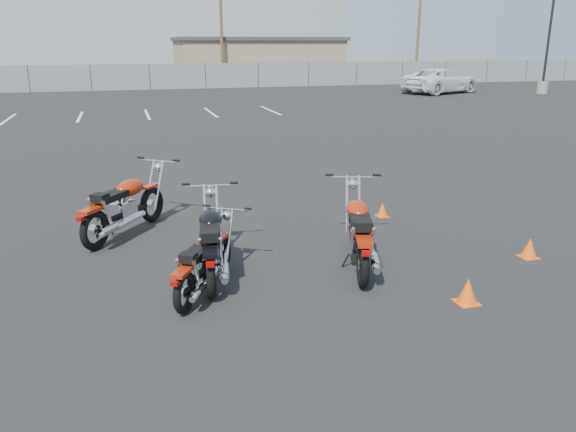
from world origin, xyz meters
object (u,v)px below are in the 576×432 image
object	(u,v)px
motorcycle_second_black	(212,242)
white_van	(441,74)
motorcycle_rear_red	(359,232)
motorcycle_third_red	(205,262)
motorcycle_front_red	(125,206)

from	to	relation	value
motorcycle_second_black	white_van	size ratio (longest dim) A/B	0.34
motorcycle_second_black	motorcycle_rear_red	xyz separation A→B (m)	(2.17, -0.25, 0.02)
motorcycle_third_red	white_van	distance (m)	33.36
motorcycle_front_red	motorcycle_rear_red	world-z (taller)	motorcycle_rear_red
motorcycle_second_black	white_van	distance (m)	32.82
motorcycle_second_black	motorcycle_third_red	bearing A→B (deg)	-108.73
motorcycle_front_red	motorcycle_third_red	bearing A→B (deg)	-70.18
motorcycle_third_red	white_van	size ratio (longest dim) A/B	0.27
motorcycle_front_red	white_van	xyz separation A→B (m)	(20.69, 24.17, 0.74)
white_van	motorcycle_front_red	bearing A→B (deg)	116.72
motorcycle_third_red	motorcycle_rear_red	bearing A→B (deg)	6.92
motorcycle_second_black	motorcycle_rear_red	world-z (taller)	motorcycle_rear_red
motorcycle_third_red	motorcycle_rear_red	xyz separation A→B (m)	(2.35, 0.29, 0.10)
motorcycle_front_red	motorcycle_third_red	size ratio (longest dim) A/B	1.17
motorcycle_third_red	motorcycle_rear_red	world-z (taller)	motorcycle_rear_red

